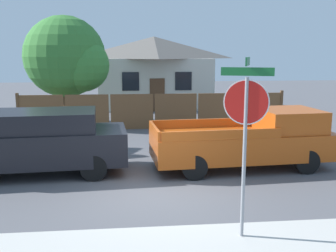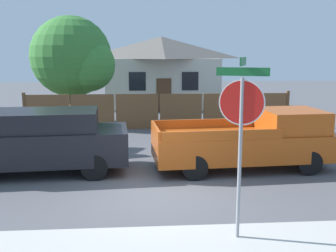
# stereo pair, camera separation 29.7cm
# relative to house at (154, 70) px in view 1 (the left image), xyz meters

# --- Properties ---
(ground_plane) EXTENTS (80.00, 80.00, 0.00)m
(ground_plane) POSITION_rel_house_xyz_m (-1.03, -16.84, -2.36)
(ground_plane) COLOR #56565B
(wooden_fence) EXTENTS (12.33, 0.12, 1.73)m
(wooden_fence) POSITION_rel_house_xyz_m (-0.57, -8.27, -1.54)
(wooden_fence) COLOR brown
(wooden_fence) RESTS_ON ground
(house) EXTENTS (7.59, 5.98, 4.56)m
(house) POSITION_rel_house_xyz_m (0.00, 0.00, 0.00)
(house) COLOR beige
(house) RESTS_ON ground
(oak_tree) EXTENTS (4.14, 3.94, 5.29)m
(oak_tree) POSITION_rel_house_xyz_m (-4.59, -6.59, 0.86)
(oak_tree) COLOR brown
(oak_tree) RESTS_ON ground
(red_suv) EXTENTS (5.05, 2.35, 1.85)m
(red_suv) POSITION_rel_house_xyz_m (-4.34, -14.94, -1.35)
(red_suv) COLOR black
(red_suv) RESTS_ON ground
(orange_pickup) EXTENTS (5.55, 2.35, 1.78)m
(orange_pickup) POSITION_rel_house_xyz_m (1.91, -14.92, -1.50)
(orange_pickup) COLOR #B74C14
(orange_pickup) RESTS_ON ground
(stop_sign) EXTENTS (0.89, 0.80, 3.40)m
(stop_sign) POSITION_rel_house_xyz_m (0.37, -19.41, -0.03)
(stop_sign) COLOR gray
(stop_sign) RESTS_ON ground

